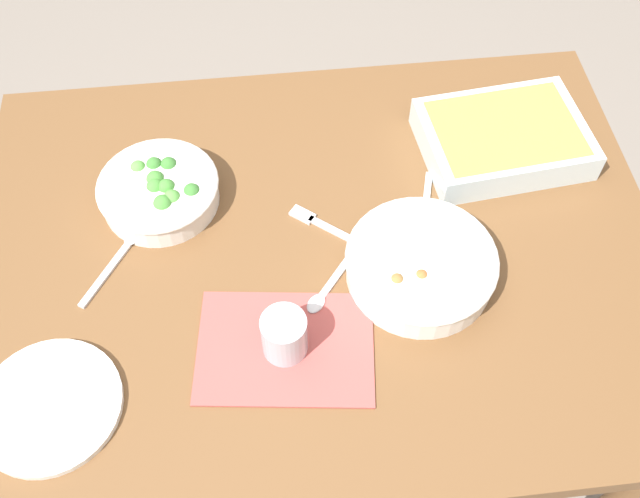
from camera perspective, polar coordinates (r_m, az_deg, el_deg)
The scene contains 12 objects.
ground_plane at distance 1.91m, azimuth 0.00°, elevation -12.59°, with size 6.00×6.00×0.00m, color slate.
dining_table at distance 1.32m, azimuth 0.00°, elevation -2.19°, with size 1.20×0.90×0.74m.
placemat at distance 1.15m, azimuth -2.76°, elevation -7.81°, with size 0.28×0.20×0.00m, color #B24C47.
stew_bowl at distance 1.20m, azimuth 7.98°, elevation -1.25°, with size 0.25×0.25×0.06m.
broccoli_bowl at distance 1.32m, azimuth -12.63°, elevation 4.57°, with size 0.22×0.22×0.06m.
baking_dish at distance 1.41m, azimuth 14.36°, elevation 8.56°, with size 0.32×0.25×0.06m.
drink_cup at distance 1.12m, azimuth -2.84°, elevation -6.98°, with size 0.07×0.07×0.08m.
side_plate at distance 1.18m, azimuth -20.68°, elevation -11.57°, with size 0.22×0.22×0.01m, color white.
spoon_by_stew at distance 1.29m, azimuth 8.28°, elevation 2.23°, with size 0.07×0.17×0.01m.
spoon_by_broccoli at distance 1.28m, azimuth -15.62°, elevation -0.46°, with size 0.11×0.16×0.01m.
spoon_spare at distance 1.20m, azimuth 0.74°, elevation -2.92°, with size 0.12×0.15×0.01m.
fork_on_table at distance 1.27m, azimuth 0.57°, elevation 1.74°, with size 0.15×0.12×0.01m.
Camera 1 is at (0.08, 0.70, 1.77)m, focal length 40.32 mm.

